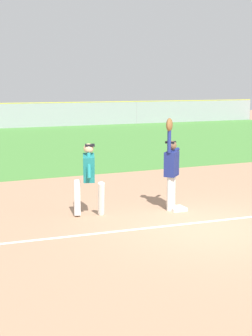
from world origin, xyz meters
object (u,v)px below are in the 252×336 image
(parked_car_black, at_px, (41,115))
(baseball, at_px, (171,122))
(first_base, at_px, (177,209))
(fielder, at_px, (171,165))
(parked_car_red, at_px, (101,113))
(runner, at_px, (89,174))

(parked_car_black, bearing_deg, baseball, -101.56)
(baseball, height_order, parked_car_black, baseball)
(first_base, relative_size, baseball, 5.14)
(fielder, distance_m, parked_car_red, 30.11)
(runner, height_order, parked_car_red, runner)
(first_base, xyz_separation_m, parked_car_black, (4.21, 29.10, 0.63))
(fielder, relative_size, baseball, 30.81)
(parked_car_black, bearing_deg, runner, -105.45)
(runner, distance_m, parked_car_black, 29.41)
(parked_car_red, bearing_deg, fielder, -108.12)
(runner, relative_size, parked_car_black, 0.38)
(fielder, height_order, parked_car_red, fielder)
(baseball, height_order, parked_car_red, baseball)
(first_base, xyz_separation_m, fielder, (-0.13, 0.10, 1.08))
(first_base, relative_size, fielder, 0.17)
(runner, height_order, baseball, baseball)
(baseball, bearing_deg, parked_car_black, 81.38)
(first_base, distance_m, fielder, 1.09)
(runner, bearing_deg, parked_car_red, 86.89)
(fielder, bearing_deg, runner, 38.48)
(parked_car_black, relative_size, parked_car_red, 1.02)
(first_base, height_order, runner, runner)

